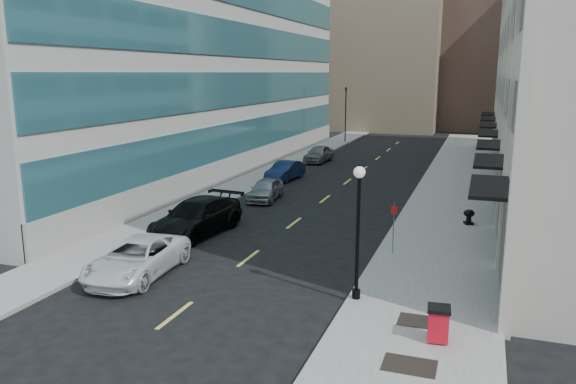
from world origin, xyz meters
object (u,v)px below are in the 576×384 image
Objects in this scene: traffic_signal at (346,91)px; urn_planter at (469,215)px; car_white_van at (137,258)px; trash_bin at (438,323)px; car_silver_sedan at (266,189)px; sign_post at (394,220)px; car_blue_sedan at (285,171)px; lamppost at (358,221)px; car_black_pickup at (196,217)px; car_grey_sedan at (319,154)px.

urn_planter is (14.10, -31.77, -5.11)m from traffic_signal.
car_white_van is 11.56m from trash_bin.
car_silver_sedan is (2.12, -29.45, -5.05)m from traffic_signal.
car_silver_sedan is at bearing 142.86° from sign_post.
car_silver_sedan is 0.94× the size of car_blue_sedan.
car_white_van is at bearing -178.24° from lamppost.
trash_bin is 1.38× the size of urn_planter.
car_white_van is 2.32× the size of sign_post.
car_silver_sedan is 16.28m from lamppost.
car_white_van is 13.86m from car_silver_sedan.
car_black_pickup is at bearing -176.45° from sign_post.
lamppost is at bearing -63.00° from car_silver_sedan.
traffic_signal reaches higher than urn_planter.
car_white_van reaches higher than urn_planter.
traffic_signal is 39.61m from sign_post.
urn_planter is at bearing 69.52° from sign_post.
sign_post is (10.12, -14.89, 0.91)m from car_blue_sedan.
lamppost is 5.46m from sign_post.
car_grey_sedan is 5.65× the size of urn_planter.
sign_post is (10.18, -23.77, 0.86)m from car_grey_sedan.
traffic_signal is 37.82m from car_black_pickup.
urn_planter is at bearing 40.77° from car_white_van.
car_white_van is 5.88m from car_black_pickup.
lamppost is at bearing -68.28° from car_grey_sedan.
car_blue_sedan is 18.03m from sign_post.
traffic_signal is at bearing 104.08° from lamppost.
urn_planter is at bearing -27.87° from car_blue_sedan.
trash_bin is 8.02m from sign_post.
car_blue_sedan is 5.49× the size of urn_planter.
car_blue_sedan is at bearing -87.31° from traffic_signal.
car_blue_sedan is (-1.23, 20.43, -0.03)m from car_white_van.
car_black_pickup is 5.59× the size of trash_bin.
traffic_signal is 1.63× the size of car_grey_sedan.
trash_bin is at bearing -13.73° from car_white_van.
car_white_van is 10.52m from sign_post.
car_silver_sedan is 0.84× the size of lamppost.
car_blue_sedan is 22.50m from lamppost.
sign_post is at bearing 4.79° from car_black_pickup.
urn_planter is (2.90, 5.99, -0.98)m from sign_post.
car_black_pickup is at bearing -85.22° from car_grey_sedan.
car_black_pickup reaches higher than car_silver_sedan.
traffic_signal is 35.14m from urn_planter.
trash_bin is at bearing -66.57° from sign_post.
car_black_pickup is 1.50× the size of car_silver_sedan.
lamppost is (10.80, -43.05, -2.83)m from traffic_signal.
car_blue_sedan is 1.87× the size of sign_post.
car_black_pickup reaches higher than trash_bin.
lamppost reaches higher than car_grey_sedan.
traffic_signal reaches higher than lamppost.
car_silver_sedan is 1.76× the size of sign_post.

